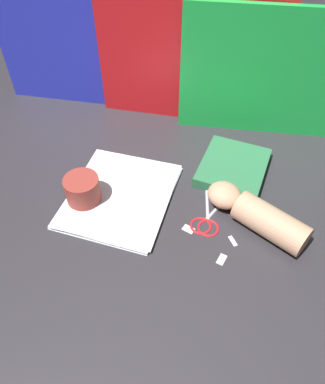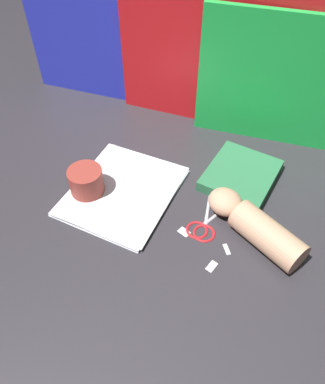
{
  "view_description": "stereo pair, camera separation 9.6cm",
  "coord_description": "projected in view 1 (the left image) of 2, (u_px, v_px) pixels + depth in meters",
  "views": [
    {
      "loc": [
        0.21,
        -0.6,
        0.77
      ],
      "look_at": [
        0.02,
        0.02,
        0.06
      ],
      "focal_mm": 35.0,
      "sensor_mm": 36.0,
      "label": 1
    },
    {
      "loc": [
        0.3,
        -0.57,
        0.77
      ],
      "look_at": [
        0.02,
        0.02,
        0.06
      ],
      "focal_mm": 35.0,
      "sensor_mm": 36.0,
      "label": 2
    }
  ],
  "objects": [
    {
      "name": "ground_plane",
      "position": [
        151.0,
        212.0,
        0.99
      ],
      "size": [
        6.0,
        6.0,
        0.0
      ],
      "primitive_type": "plane",
      "color": "#2D2B30"
    },
    {
      "name": "backdrop_panel_left",
      "position": [
        106.0,
        45.0,
        1.18
      ],
      "size": [
        0.73,
        0.09,
        0.43
      ],
      "color": "#2833D1",
      "rests_on": "ground_plane"
    },
    {
      "name": "backdrop_panel_center",
      "position": [
        189.0,
        51.0,
        1.11
      ],
      "size": [
        0.56,
        0.06,
        0.47
      ],
      "color": "red",
      "rests_on": "ground_plane"
    },
    {
      "name": "backdrop_panel_right",
      "position": [
        279.0,
        76.0,
        1.09
      ],
      "size": [
        0.57,
        0.1,
        0.39
      ],
      "color": "green",
      "rests_on": "ground_plane"
    },
    {
      "name": "paper_stack",
      "position": [
        120.0,
        196.0,
        1.03
      ],
      "size": [
        0.28,
        0.33,
        0.01
      ],
      "color": "white",
      "rests_on": "ground_plane"
    },
    {
      "name": "book_closed",
      "position": [
        233.0,
        168.0,
        1.09
      ],
      "size": [
        0.2,
        0.22,
        0.03
      ],
      "color": "#2D7247",
      "rests_on": "ground_plane"
    },
    {
      "name": "scissors",
      "position": [
        207.0,
        220.0,
        0.97
      ],
      "size": [
        0.09,
        0.16,
        0.01
      ],
      "color": "silver",
      "rests_on": "ground_plane"
    },
    {
      "name": "hand_forearm",
      "position": [
        257.0,
        215.0,
        0.94
      ],
      "size": [
        0.29,
        0.19,
        0.08
      ],
      "color": "tan",
      "rests_on": "ground_plane"
    },
    {
      "name": "paper_scrap_near",
      "position": [
        188.0,
        229.0,
        0.95
      ],
      "size": [
        0.03,
        0.03,
        0.0
      ],
      "color": "white",
      "rests_on": "ground_plane"
    },
    {
      "name": "paper_scrap_mid",
      "position": [
        233.0,
        241.0,
        0.93
      ],
      "size": [
        0.03,
        0.03,
        0.0
      ],
      "color": "white",
      "rests_on": "ground_plane"
    },
    {
      "name": "paper_scrap_far",
      "position": [
        222.0,
        259.0,
        0.89
      ],
      "size": [
        0.02,
        0.03,
        0.0
      ],
      "color": "white",
      "rests_on": "ground_plane"
    },
    {
      "name": "mug",
      "position": [
        83.0,
        191.0,
        0.99
      ],
      "size": [
        0.09,
        0.09,
        0.08
      ],
      "color": "#99382D",
      "rests_on": "ground_plane"
    }
  ]
}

